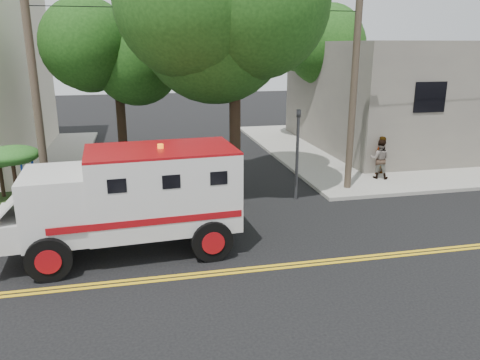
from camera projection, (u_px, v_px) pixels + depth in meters
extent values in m
plane|color=black|center=(230.00, 272.00, 12.77)|extent=(100.00, 100.00, 0.00)
cube|color=gray|center=(406.00, 146.00, 28.20)|extent=(17.00, 17.00, 0.15)
cube|color=#645D55|center=(429.00, 93.00, 28.12)|extent=(14.00, 12.00, 6.00)
cylinder|color=#382D23|center=(35.00, 89.00, 15.98)|extent=(0.28, 0.28, 9.00)
cylinder|color=#382D23|center=(354.00, 83.00, 18.63)|extent=(0.28, 0.28, 9.00)
cylinder|color=black|center=(235.00, 111.00, 18.20)|extent=(0.44, 0.44, 7.00)
sphere|color=#16390F|center=(235.00, 16.00, 17.23)|extent=(5.32, 5.32, 5.32)
cylinder|color=black|center=(121.00, 113.00, 22.62)|extent=(0.44, 0.44, 5.60)
sphere|color=#16390F|center=(117.00, 53.00, 21.84)|extent=(3.92, 3.92, 3.92)
sphere|color=#16390F|center=(134.00, 44.00, 21.38)|extent=(3.36, 3.36, 3.36)
cylinder|color=black|center=(315.00, 95.00, 28.70)|extent=(0.44, 0.44, 5.95)
sphere|color=#16390F|center=(317.00, 45.00, 27.88)|extent=(4.20, 4.20, 4.20)
sphere|color=#16390F|center=(336.00, 37.00, 27.37)|extent=(3.60, 3.60, 3.60)
cylinder|color=#3F3F42|center=(297.00, 155.00, 18.30)|extent=(0.12, 0.12, 3.60)
imported|color=#3F3F42|center=(298.00, 121.00, 17.93)|extent=(0.15, 0.18, 0.90)
cylinder|color=#3F3F42|center=(30.00, 187.00, 17.02)|extent=(0.06, 0.06, 2.00)
cube|color=#0C33A5|center=(27.00, 166.00, 16.74)|extent=(0.45, 0.03, 0.45)
cylinder|color=black|center=(2.00, 179.00, 17.69)|extent=(0.14, 0.14, 1.36)
cylinder|color=black|center=(15.00, 181.00, 16.95)|extent=(0.14, 0.14, 1.68)
ellipsoid|color=#1D4E17|center=(12.00, 155.00, 16.69)|extent=(1.91, 1.91, 0.66)
cube|color=silver|center=(162.00, 188.00, 13.76)|extent=(4.38, 2.75, 2.28)
cube|color=silver|center=(57.00, 204.00, 13.05)|extent=(1.88, 2.49, 1.85)
cube|color=black|center=(22.00, 190.00, 12.69)|extent=(0.18, 1.85, 0.76)
cube|color=silver|center=(16.00, 227.00, 12.90)|extent=(1.11, 2.23, 0.76)
cube|color=maroon|center=(161.00, 149.00, 13.43)|extent=(4.38, 2.75, 0.07)
cylinder|color=black|center=(49.00, 259.00, 12.17)|extent=(1.21, 0.42, 1.20)
cylinder|color=black|center=(57.00, 226.00, 14.42)|extent=(1.21, 0.42, 1.20)
cylinder|color=black|center=(212.00, 241.00, 13.32)|extent=(1.21, 0.42, 1.20)
cylinder|color=black|center=(196.00, 212.00, 15.56)|extent=(1.21, 0.42, 1.20)
imported|color=gray|center=(380.00, 155.00, 21.66)|extent=(0.78, 0.70, 1.78)
imported|color=gray|center=(380.00, 159.00, 20.97)|extent=(1.08, 1.00, 1.77)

